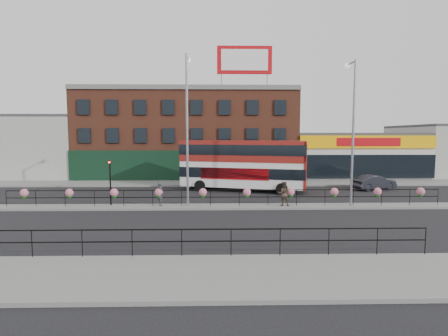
{
  "coord_description": "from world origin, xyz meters",
  "views": [
    {
      "loc": [
        -0.59,
        -23.91,
        5.04
      ],
      "look_at": [
        0.0,
        3.0,
        2.5
      ],
      "focal_mm": 28.0,
      "sensor_mm": 36.0,
      "label": 1
    }
  ],
  "objects_px": {
    "pedestrian_a": "(160,194)",
    "lamp_column_west": "(187,117)",
    "pedestrian_b": "(284,194)",
    "lamp_column_east": "(352,120)",
    "double_decker_bus": "(243,160)",
    "car": "(374,182)"
  },
  "relations": [
    {
      "from": "pedestrian_a",
      "to": "lamp_column_west",
      "type": "bearing_deg",
      "value": -103.01
    },
    {
      "from": "pedestrian_b",
      "to": "lamp_column_east",
      "type": "xyz_separation_m",
      "value": [
        4.67,
        0.09,
        5.07
      ]
    },
    {
      "from": "double_decker_bus",
      "to": "car",
      "type": "distance_m",
      "value": 12.35
    },
    {
      "from": "pedestrian_a",
      "to": "lamp_column_east",
      "type": "distance_m",
      "value": 14.17
    },
    {
      "from": "pedestrian_b",
      "to": "lamp_column_west",
      "type": "xyz_separation_m",
      "value": [
        -6.66,
        0.32,
        5.31
      ]
    },
    {
      "from": "car",
      "to": "lamp_column_west",
      "type": "xyz_separation_m",
      "value": [
        -16.57,
        -7.49,
        5.61
      ]
    },
    {
      "from": "pedestrian_a",
      "to": "lamp_column_east",
      "type": "height_order",
      "value": "lamp_column_east"
    },
    {
      "from": "pedestrian_a",
      "to": "lamp_column_west",
      "type": "height_order",
      "value": "lamp_column_west"
    },
    {
      "from": "double_decker_bus",
      "to": "lamp_column_east",
      "type": "xyz_separation_m",
      "value": [
        6.92,
        -7.35,
        3.27
      ]
    },
    {
      "from": "car",
      "to": "pedestrian_b",
      "type": "xyz_separation_m",
      "value": [
        -9.91,
        -7.82,
        0.31
      ]
    },
    {
      "from": "double_decker_bus",
      "to": "car",
      "type": "relative_size",
      "value": 2.62
    },
    {
      "from": "double_decker_bus",
      "to": "pedestrian_b",
      "type": "xyz_separation_m",
      "value": [
        2.25,
        -7.44,
        -1.8
      ]
    },
    {
      "from": "car",
      "to": "lamp_column_west",
      "type": "distance_m",
      "value": 19.03
    },
    {
      "from": "pedestrian_b",
      "to": "double_decker_bus",
      "type": "bearing_deg",
      "value": -69.36
    },
    {
      "from": "car",
      "to": "pedestrian_a",
      "type": "xyz_separation_m",
      "value": [
        -18.47,
        -7.7,
        0.3
      ]
    },
    {
      "from": "double_decker_bus",
      "to": "pedestrian_a",
      "type": "relative_size",
      "value": 6.91
    },
    {
      "from": "car",
      "to": "lamp_column_east",
      "type": "distance_m",
      "value": 10.78
    },
    {
      "from": "double_decker_bus",
      "to": "lamp_column_east",
      "type": "bearing_deg",
      "value": -46.74
    },
    {
      "from": "pedestrian_a",
      "to": "lamp_column_west",
      "type": "distance_m",
      "value": 5.65
    },
    {
      "from": "lamp_column_west",
      "to": "lamp_column_east",
      "type": "height_order",
      "value": "lamp_column_west"
    },
    {
      "from": "lamp_column_west",
      "to": "lamp_column_east",
      "type": "relative_size",
      "value": 1.04
    },
    {
      "from": "car",
      "to": "lamp_column_east",
      "type": "xyz_separation_m",
      "value": [
        -5.24,
        -7.73,
        5.38
      ]
    }
  ]
}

